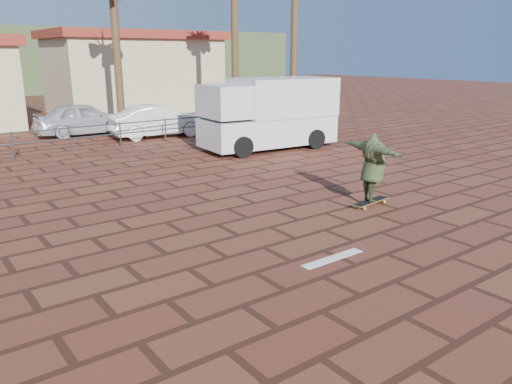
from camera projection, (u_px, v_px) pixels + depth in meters
ground at (263, 247)px, 9.73m from camera, size 120.00×120.00×0.00m
paint_stripe at (333, 258)px, 9.21m from camera, size 1.40×0.22×0.01m
guardrail at (69, 135)px, 18.81m from camera, size 24.06×0.06×1.00m
building_east at (135, 71)px, 32.18m from camera, size 10.60×6.60×5.00m
longboard at (371, 202)px, 12.40m from camera, size 1.26×0.40×0.12m
skateboarder at (373, 167)px, 12.17m from camera, size 0.94×2.16×1.70m
campervan at (269, 112)px, 19.48m from camera, size 5.46×2.73×2.73m
car_silver at (84, 119)px, 22.98m from camera, size 4.47×1.97×1.50m
car_white at (159, 121)px, 22.43m from camera, size 4.45×1.98×1.42m
street_sign at (315, 98)px, 23.19m from camera, size 0.45×0.23×2.35m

